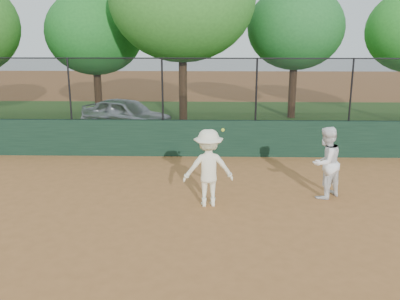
{
  "coord_description": "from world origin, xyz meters",
  "views": [
    {
      "loc": [
        1.06,
        -8.22,
        3.94
      ],
      "look_at": [
        0.8,
        2.2,
        1.2
      ],
      "focal_mm": 40.0,
      "sensor_mm": 36.0,
      "label": 1
    }
  ],
  "objects_px": {
    "player_second": "(325,163)",
    "tree_3": "(296,28)",
    "parked_car": "(126,114)",
    "player_main": "(208,168)",
    "tree_1": "(95,32)"
  },
  "relations": [
    {
      "from": "player_second",
      "to": "tree_3",
      "type": "bearing_deg",
      "value": -134.23
    },
    {
      "from": "player_second",
      "to": "parked_car",
      "type": "bearing_deg",
      "value": -89.17
    },
    {
      "from": "parked_car",
      "to": "tree_3",
      "type": "height_order",
      "value": "tree_3"
    },
    {
      "from": "player_second",
      "to": "player_main",
      "type": "xyz_separation_m",
      "value": [
        -2.85,
        -0.59,
        0.02
      ]
    },
    {
      "from": "parked_car",
      "to": "player_main",
      "type": "bearing_deg",
      "value": -129.44
    },
    {
      "from": "parked_car",
      "to": "player_main",
      "type": "xyz_separation_m",
      "value": [
        3.46,
        -8.26,
        0.23
      ]
    },
    {
      "from": "player_main",
      "to": "tree_1",
      "type": "relative_size",
      "value": 0.32
    },
    {
      "from": "tree_1",
      "to": "tree_3",
      "type": "distance_m",
      "value": 9.37
    },
    {
      "from": "player_second",
      "to": "tree_1",
      "type": "bearing_deg",
      "value": -91.65
    },
    {
      "from": "player_main",
      "to": "player_second",
      "type": "bearing_deg",
      "value": 11.72
    },
    {
      "from": "parked_car",
      "to": "player_main",
      "type": "height_order",
      "value": "player_main"
    },
    {
      "from": "player_second",
      "to": "player_main",
      "type": "height_order",
      "value": "player_main"
    },
    {
      "from": "parked_car",
      "to": "player_main",
      "type": "relative_size",
      "value": 2.1
    },
    {
      "from": "tree_1",
      "to": "player_second",
      "type": "bearing_deg",
      "value": -53.05
    },
    {
      "from": "player_second",
      "to": "tree_1",
      "type": "relative_size",
      "value": 0.3
    }
  ]
}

